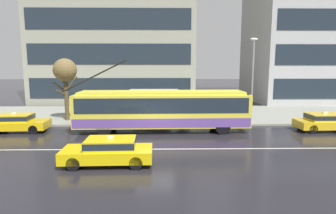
# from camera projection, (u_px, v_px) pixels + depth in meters

# --- Properties ---
(ground_plane) EXTENTS (160.00, 160.00, 0.00)m
(ground_plane) POSITION_uv_depth(u_px,v_px,m) (154.00, 143.00, 17.13)
(ground_plane) COLOR #232128
(sidewalk_slab) EXTENTS (80.00, 10.00, 0.14)m
(sidewalk_slab) POSITION_uv_depth(u_px,v_px,m) (157.00, 114.00, 26.87)
(sidewalk_slab) COLOR gray
(sidewalk_slab) RESTS_ON ground_plane
(lane_centre_line) EXTENTS (72.00, 0.14, 0.01)m
(lane_centre_line) POSITION_uv_depth(u_px,v_px,m) (153.00, 149.00, 15.94)
(lane_centre_line) COLOR silver
(lane_centre_line) RESTS_ON ground_plane
(trolleybus) EXTENTS (13.05, 2.73, 5.09)m
(trolleybus) POSITION_uv_depth(u_px,v_px,m) (162.00, 109.00, 20.13)
(trolleybus) COLOR yellow
(trolleybus) RESTS_ON ground_plane
(taxi_ahead_of_bus) EXTENTS (4.27, 1.84, 1.39)m
(taxi_ahead_of_bus) POSITION_uv_depth(u_px,v_px,m) (326.00, 121.00, 20.28)
(taxi_ahead_of_bus) COLOR yellow
(taxi_ahead_of_bus) RESTS_ON ground_plane
(taxi_oncoming_near) EXTENTS (4.30, 1.86, 1.39)m
(taxi_oncoming_near) POSITION_uv_depth(u_px,v_px,m) (109.00, 150.00, 13.43)
(taxi_oncoming_near) COLOR yellow
(taxi_oncoming_near) RESTS_ON ground_plane
(taxi_queued_behind_bus) EXTENTS (4.30, 2.05, 1.39)m
(taxi_queued_behind_bus) POSITION_uv_depth(u_px,v_px,m) (16.00, 122.00, 20.02)
(taxi_queued_behind_bus) COLOR yellow
(taxi_queued_behind_bus) RESTS_ON ground_plane
(bus_shelter) EXTENTS (4.11, 1.86, 2.52)m
(bus_shelter) POSITION_uv_depth(u_px,v_px,m) (154.00, 97.00, 23.93)
(bus_shelter) COLOR gray
(bus_shelter) RESTS_ON sidewalk_slab
(pedestrian_at_shelter) EXTENTS (1.28, 1.28, 1.90)m
(pedestrian_at_shelter) POSITION_uv_depth(u_px,v_px,m) (219.00, 101.00, 24.21)
(pedestrian_at_shelter) COLOR #2E2951
(pedestrian_at_shelter) RESTS_ON sidewalk_slab
(pedestrian_approaching_curb) EXTENTS (0.50, 0.50, 1.73)m
(pedestrian_approaching_curb) POSITION_uv_depth(u_px,v_px,m) (183.00, 107.00, 23.92)
(pedestrian_approaching_curb) COLOR black
(pedestrian_approaching_curb) RESTS_ON sidewalk_slab
(pedestrian_walking_past) EXTENTS (1.22, 1.22, 1.85)m
(pedestrian_walking_past) POSITION_uv_depth(u_px,v_px,m) (112.00, 101.00, 24.56)
(pedestrian_walking_past) COLOR black
(pedestrian_walking_past) RESTS_ON sidewalk_slab
(pedestrian_waiting_by_pole) EXTENTS (1.09, 1.09, 1.98)m
(pedestrian_waiting_by_pole) POSITION_uv_depth(u_px,v_px,m) (159.00, 101.00, 23.75)
(pedestrian_waiting_by_pole) COLOR navy
(pedestrian_waiting_by_pole) RESTS_ON sidewalk_slab
(street_lamp) EXTENTS (0.60, 0.32, 6.69)m
(street_lamp) POSITION_uv_depth(u_px,v_px,m) (253.00, 73.00, 22.48)
(street_lamp) COLOR gray
(street_lamp) RESTS_ON sidewalk_slab
(street_tree_bare) EXTENTS (2.26, 1.90, 5.13)m
(street_tree_bare) POSITION_uv_depth(u_px,v_px,m) (65.00, 72.00, 23.10)
(street_tree_bare) COLOR brown
(street_tree_bare) RESTS_ON sidewalk_slab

